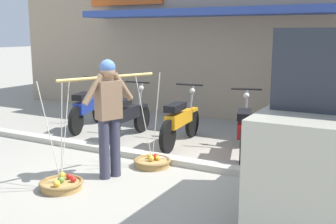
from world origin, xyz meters
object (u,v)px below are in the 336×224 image
(motorcycle_second_in_row, at_px, (126,116))
(motorcycle_end_of_row, at_px, (244,129))
(fruit_basket_right_side, at_px, (61,184))
(wooden_crate, at_px, (308,144))
(fruit_basket_left_side, at_px, (152,162))
(fruit_vendor, at_px, (109,111))
(motorcycle_third_in_row, at_px, (180,121))
(motorcycle_nearest_shop, at_px, (87,108))

(motorcycle_second_in_row, bearing_deg, motorcycle_end_of_row, 1.70)
(fruit_basket_right_side, xyz_separation_m, wooden_crate, (2.56, 3.31, 0.08))
(fruit_basket_left_side, relative_size, wooden_crate, 3.30)
(fruit_vendor, height_order, fruit_basket_right_side, fruit_vendor)
(motorcycle_third_in_row, height_order, wooden_crate, motorcycle_third_in_row)
(fruit_vendor, relative_size, motorcycle_nearest_shop, 0.96)
(fruit_vendor, xyz_separation_m, motorcycle_end_of_row, (1.34, 1.98, -0.52))
(motorcycle_nearest_shop, relative_size, motorcycle_third_in_row, 0.97)
(motorcycle_third_in_row, bearing_deg, motorcycle_nearest_shop, 174.91)
(fruit_basket_right_side, height_order, motorcycle_second_in_row, fruit_basket_right_side)
(motorcycle_nearest_shop, height_order, motorcycle_third_in_row, same)
(motorcycle_end_of_row, bearing_deg, fruit_vendor, -124.04)
(fruit_basket_left_side, height_order, fruit_basket_right_side, same)
(motorcycle_second_in_row, relative_size, wooden_crate, 4.14)
(fruit_basket_left_side, distance_m, fruit_basket_right_side, 1.52)
(fruit_basket_left_side, xyz_separation_m, motorcycle_nearest_shop, (-2.56, 1.55, 0.38))
(fruit_basket_left_side, relative_size, motorcycle_second_in_row, 0.80)
(fruit_basket_left_side, xyz_separation_m, fruit_basket_right_side, (-0.57, -1.41, 0.00))
(fruit_basket_left_side, xyz_separation_m, wooden_crate, (1.99, 1.90, 0.08))
(fruit_basket_right_side, bearing_deg, fruit_vendor, 68.01)
(motorcycle_second_in_row, bearing_deg, fruit_basket_left_side, -42.69)
(motorcycle_nearest_shop, distance_m, wooden_crate, 4.57)
(fruit_basket_right_side, relative_size, motorcycle_end_of_row, 0.82)
(wooden_crate, bearing_deg, motorcycle_third_in_row, -165.66)
(fruit_vendor, bearing_deg, wooden_crate, 48.91)
(motorcycle_third_in_row, bearing_deg, motorcycle_end_of_row, -3.06)
(fruit_vendor, relative_size, fruit_basket_right_side, 1.17)
(fruit_basket_right_side, distance_m, motorcycle_nearest_shop, 3.59)
(fruit_basket_left_side, distance_m, motorcycle_nearest_shop, 3.02)
(fruit_vendor, relative_size, motorcycle_second_in_row, 0.93)
(motorcycle_nearest_shop, xyz_separation_m, motorcycle_third_in_row, (2.36, -0.21, 0.00))
(motorcycle_nearest_shop, bearing_deg, fruit_vendor, -44.80)
(fruit_vendor, distance_m, motorcycle_end_of_row, 2.45)
(fruit_vendor, distance_m, fruit_basket_right_side, 1.17)
(fruit_basket_right_side, height_order, motorcycle_third_in_row, fruit_basket_right_side)
(motorcycle_end_of_row, distance_m, wooden_crate, 1.16)
(motorcycle_nearest_shop, bearing_deg, motorcycle_end_of_row, -4.39)
(fruit_vendor, distance_m, motorcycle_third_in_row, 2.12)
(fruit_basket_right_side, relative_size, motorcycle_nearest_shop, 0.82)
(motorcycle_nearest_shop, relative_size, wooden_crate, 4.02)
(fruit_basket_right_side, distance_m, motorcycle_third_in_row, 2.80)
(fruit_vendor, xyz_separation_m, motorcycle_nearest_shop, (-2.27, 2.26, -0.52))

